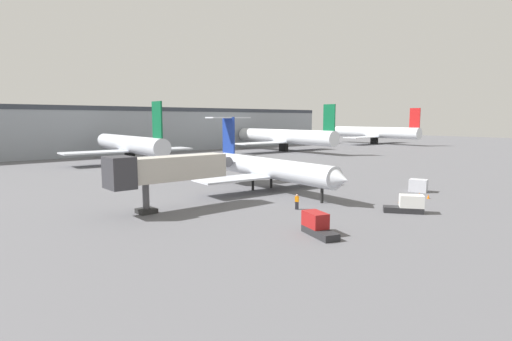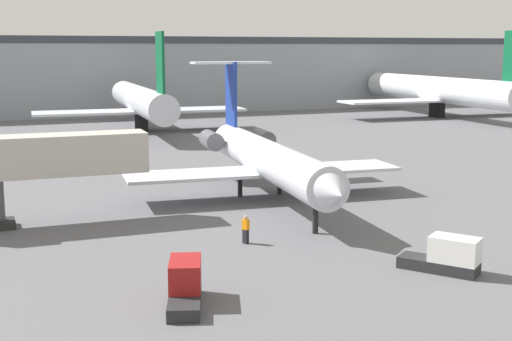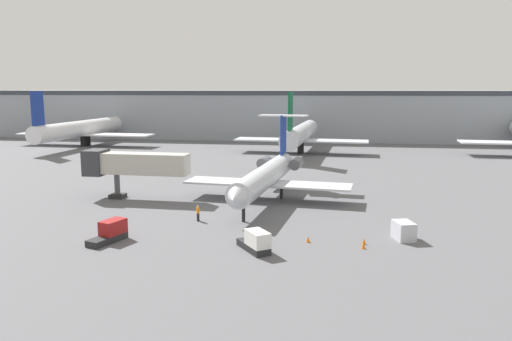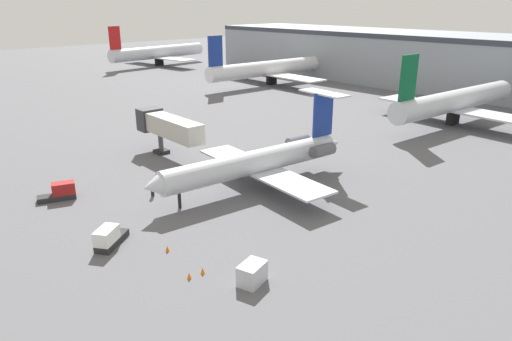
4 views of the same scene
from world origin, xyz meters
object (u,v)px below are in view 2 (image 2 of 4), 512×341
Objects in this scene: regional_jet at (264,156)px; baggage_tug_trailing at (447,256)px; jet_bridge at (26,158)px; traffic_cone_mid at (472,242)px; baggage_tug_lead at (185,285)px; ground_crew_marshaller at (246,229)px; parked_airliner_centre at (141,101)px; parked_airliner_east_mid at (438,90)px.

regional_jet reaches higher than baggage_tug_trailing.
jet_bridge reaches higher than traffic_cone_mid.
baggage_tug_lead is 1.04× the size of baggage_tug_trailing.
jet_bridge reaches higher than baggage_tug_lead.
parked_airliner_centre is at bearing 82.72° from ground_crew_marshaller.
parked_airliner_centre is (7.22, 56.52, 3.30)m from ground_crew_marshaller.
baggage_tug_trailing is 0.10× the size of parked_airliner_east_mid.
ground_crew_marshaller is at bearing 52.59° from baggage_tug_lead.
regional_jet is 12.70m from ground_crew_marshaller.
traffic_cone_mid is (4.31, 3.28, -0.56)m from baggage_tug_trailing.
jet_bridge is 3.29× the size of baggage_tug_trailing.
baggage_tug_trailing is (1.61, -19.87, -2.39)m from regional_jet.
parked_airliner_east_mid is at bearing 42.46° from regional_jet.
parked_airliner_east_mid reaches higher than traffic_cone_mid.
traffic_cone_mid is (17.88, 2.34, -0.56)m from baggage_tug_lead.
jet_bridge is 24.36× the size of traffic_cone_mid.
ground_crew_marshaller is 3.07× the size of traffic_cone_mid.
jet_bridge is at bearing 107.09° from baggage_tug_lead.
jet_bridge is at bearing -174.07° from regional_jet.
jet_bridge is 15.03m from ground_crew_marshaller.
parked_airliner_east_mid is (62.97, 65.60, 3.58)m from baggage_tug_lead.
jet_bridge is 0.33× the size of parked_airliner_east_mid.
parked_airliner_east_mid is at bearing 53.41° from baggage_tug_trailing.
baggage_tug_trailing is 65.47m from parked_airliner_centre.
parked_airliner_east_mid is at bearing 54.52° from traffic_cone_mid.
traffic_cone_mid is (11.82, -5.59, -0.58)m from ground_crew_marshaller.
parked_airliner_east_mid is at bearing 45.38° from ground_crew_marshaller.
parked_airliner_centre reaches higher than regional_jet.
regional_jet is 17.36m from jet_bridge.
jet_bridge is 18.29m from baggage_tug_lead.
ground_crew_marshaller is 9.99m from baggage_tug_lead.
regional_jet is 6.54× the size of baggage_tug_lead.
ground_crew_marshaller is at bearing -118.18° from regional_jet.
ground_crew_marshaller is 11.62m from baggage_tug_trailing.
parked_airliner_east_mid is (68.24, 48.46, 0.00)m from jet_bridge.
ground_crew_marshaller is 0.04× the size of parked_airliner_east_mid.
parked_airliner_east_mid is (49.40, 66.54, 3.58)m from baggage_tug_trailing.
regional_jet is 0.82× the size of parked_airliner_centre.
ground_crew_marshaller is 0.40× the size of baggage_tug_lead.
traffic_cone_mid is at bearing -70.35° from regional_jet.
ground_crew_marshaller reaches higher than traffic_cone_mid.
baggage_tug_trailing reaches higher than traffic_cone_mid.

